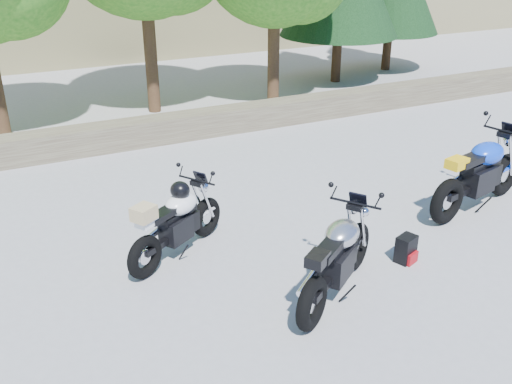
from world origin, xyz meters
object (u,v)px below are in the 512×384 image
silver_bike (337,259)px  blue_bike (480,175)px  backpack (406,249)px  white_bike (176,221)px

silver_bike → blue_bike: (3.16, 0.99, 0.07)m
blue_bike → backpack: 2.13m
white_bike → blue_bike: 4.55m
white_bike → backpack: 2.93m
silver_bike → white_bike: bearing=94.2°
backpack → silver_bike: bearing=170.4°
blue_bike → backpack: bearing=-171.8°
backpack → blue_bike: bearing=1.2°
silver_bike → backpack: silver_bike is taller
white_bike → backpack: white_bike is taller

